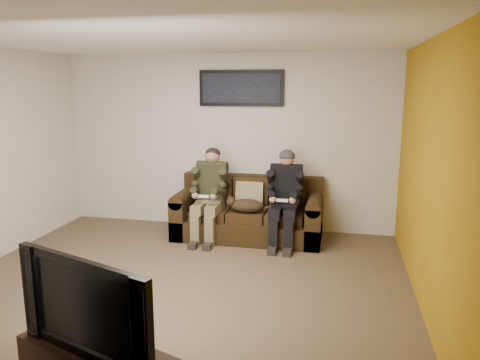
% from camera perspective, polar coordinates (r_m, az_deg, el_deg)
% --- Properties ---
extents(floor, '(5.00, 5.00, 0.00)m').
position_cam_1_polar(floor, '(5.29, -7.41, -12.53)').
color(floor, brown).
rests_on(floor, ground).
extents(ceiling, '(5.00, 5.00, 0.00)m').
position_cam_1_polar(ceiling, '(4.85, -8.24, 16.77)').
color(ceiling, silver).
rests_on(ceiling, ground).
extents(wall_back, '(5.00, 0.00, 5.00)m').
position_cam_1_polar(wall_back, '(7.04, -1.60, 4.61)').
color(wall_back, beige).
rests_on(wall_back, ground).
extents(wall_front, '(5.00, 0.00, 5.00)m').
position_cam_1_polar(wall_front, '(2.95, -22.81, -6.09)').
color(wall_front, beige).
rests_on(wall_front, ground).
extents(wall_right, '(0.00, 4.50, 4.50)m').
position_cam_1_polar(wall_right, '(4.70, 22.25, 0.27)').
color(wall_right, beige).
rests_on(wall_right, ground).
extents(accent_wall_right, '(0.00, 4.50, 4.50)m').
position_cam_1_polar(accent_wall_right, '(4.69, 22.13, 0.27)').
color(accent_wall_right, '#A97C10').
rests_on(accent_wall_right, ground).
extents(sofa, '(2.07, 0.89, 0.85)m').
position_cam_1_polar(sofa, '(6.74, 1.11, -4.22)').
color(sofa, black).
rests_on(sofa, ground).
extents(throw_pillow, '(0.39, 0.19, 0.39)m').
position_cam_1_polar(throw_pillow, '(6.70, 1.19, -1.81)').
color(throw_pillow, '#958A62').
rests_on(throw_pillow, sofa).
extents(throw_blanket, '(0.42, 0.21, 0.08)m').
position_cam_1_polar(throw_blanket, '(7.00, -3.50, 0.79)').
color(throw_blanket, tan).
rests_on(throw_blanket, sofa).
extents(person_left, '(0.51, 0.87, 1.27)m').
position_cam_1_polar(person_left, '(6.60, -3.70, -1.10)').
color(person_left, olive).
rests_on(person_left, sofa).
extents(person_right, '(0.51, 0.86, 1.28)m').
position_cam_1_polar(person_right, '(6.40, 5.52, -1.50)').
color(person_right, black).
rests_on(person_right, sofa).
extents(cat, '(0.66, 0.26, 0.24)m').
position_cam_1_polar(cat, '(6.46, 0.67, -3.11)').
color(cat, '#402C19').
rests_on(cat, sofa).
extents(framed_poster, '(1.25, 0.05, 0.52)m').
position_cam_1_polar(framed_poster, '(6.91, 0.14, 11.13)').
color(framed_poster, black).
rests_on(framed_poster, wall_back).
extents(television, '(1.16, 0.56, 0.68)m').
position_cam_1_polar(television, '(3.31, -16.99, -14.09)').
color(television, black).
rests_on(television, tv_stand).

